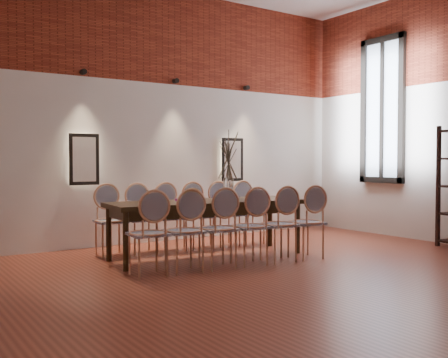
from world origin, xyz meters
TOP-DOWN VIEW (x-y plane):
  - floor at (0.00, 0.00)m, footprint 7.00×7.00m
  - wall_back at (0.00, 3.55)m, footprint 7.00×0.10m
  - brick_band_back at (0.00, 3.48)m, footprint 7.00×0.02m
  - niche_left at (-1.30, 3.45)m, footprint 0.36×0.06m
  - niche_right at (1.30, 3.45)m, footprint 0.36×0.06m
  - spot_fixture_left at (-1.30, 3.42)m, footprint 0.08×0.10m
  - spot_fixture_mid at (0.20, 3.42)m, footprint 0.08×0.10m
  - spot_fixture_right at (1.60, 3.42)m, footprint 0.08×0.10m
  - window_glass at (3.46, 2.00)m, footprint 0.02×0.78m
  - window_frame at (3.44, 2.00)m, footprint 0.08×0.90m
  - window_mullion at (3.44, 2.00)m, footprint 0.06×0.06m
  - dining_table at (-0.16, 1.92)m, footprint 2.69×1.08m
  - chair_near_a at (-1.31, 1.32)m, footprint 0.48×0.48m
  - chair_near_b at (-0.87, 1.28)m, footprint 0.48×0.48m
  - chair_near_c at (-0.44, 1.24)m, footprint 0.48×0.48m
  - chair_near_d at (-0.00, 1.20)m, footprint 0.48×0.48m
  - chair_near_e at (0.43, 1.16)m, footprint 0.48×0.48m
  - chair_near_f at (0.87, 1.12)m, footprint 0.48×0.48m
  - chair_far_a at (-1.18, 2.71)m, footprint 0.48×0.48m
  - chair_far_b at (-0.75, 2.67)m, footprint 0.48×0.48m
  - chair_far_c at (-0.31, 2.64)m, footprint 0.48×0.48m
  - chair_far_d at (0.12, 2.60)m, footprint 0.48×0.48m
  - chair_far_e at (0.56, 2.56)m, footprint 0.48×0.48m
  - chair_far_f at (0.99, 2.52)m, footprint 0.48×0.48m
  - vase at (0.17, 1.89)m, footprint 0.14×0.14m
  - dried_branches at (0.17, 1.89)m, footprint 0.50×0.50m
  - bowl at (-0.40, 1.89)m, footprint 0.24×0.24m
  - book at (-0.39, 2.05)m, footprint 0.28×0.20m

SIDE VIEW (x-z plane):
  - floor at x=0.00m, z-range -0.02..0.00m
  - dining_table at x=-0.16m, z-range 0.00..0.75m
  - chair_near_a at x=-1.31m, z-range 0.00..0.94m
  - chair_near_b at x=-0.87m, z-range 0.00..0.94m
  - chair_near_c at x=-0.44m, z-range 0.00..0.94m
  - chair_near_d at x=0.00m, z-range 0.00..0.94m
  - chair_near_e at x=0.43m, z-range 0.00..0.94m
  - chair_near_f at x=0.87m, z-range 0.00..0.94m
  - chair_far_a at x=-1.18m, z-range 0.00..0.94m
  - chair_far_b at x=-0.75m, z-range 0.00..0.94m
  - chair_far_c at x=-0.31m, z-range 0.00..0.94m
  - chair_far_d at x=0.12m, z-range 0.00..0.94m
  - chair_far_e at x=0.56m, z-range 0.00..0.94m
  - chair_far_f at x=0.99m, z-range 0.00..0.94m
  - book at x=-0.39m, z-range 0.75..0.78m
  - bowl at x=-0.40m, z-range 0.75..0.93m
  - vase at x=0.17m, z-range 0.75..1.05m
  - niche_left at x=-1.30m, z-range 0.97..1.63m
  - niche_right at x=1.30m, z-range 0.97..1.63m
  - dried_branches at x=0.17m, z-range 1.00..1.70m
  - wall_back at x=0.00m, z-range 0.00..4.00m
  - window_glass at x=3.46m, z-range 0.96..3.34m
  - window_frame at x=3.44m, z-range 0.90..3.40m
  - window_mullion at x=3.44m, z-range 0.95..3.35m
  - spot_fixture_left at x=-1.30m, z-range 2.51..2.59m
  - spot_fixture_mid at x=0.20m, z-range 2.51..2.59m
  - spot_fixture_right at x=1.60m, z-range 2.51..2.59m
  - brick_band_back at x=0.00m, z-range 2.50..4.00m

